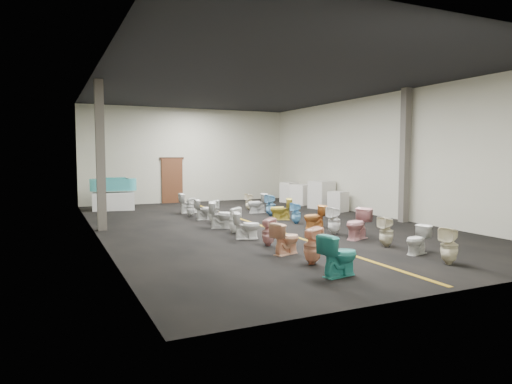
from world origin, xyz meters
TOP-DOWN VIEW (x-y plane):
  - floor at (0.00, 0.00)m, footprint 16.00×16.00m
  - ceiling at (0.00, 0.00)m, footprint 16.00×16.00m
  - wall_back at (0.00, 8.00)m, footprint 10.00×0.00m
  - wall_front at (0.00, -8.00)m, footprint 10.00×0.00m
  - wall_left at (-5.00, 0.00)m, footprint 0.00×16.00m
  - wall_right at (5.00, 0.00)m, footprint 0.00×16.00m
  - aisle_stripe at (0.00, 0.00)m, footprint 0.12×15.60m
  - back_door at (-0.80, 7.94)m, footprint 1.00×0.10m
  - door_frame at (-0.80, 7.95)m, footprint 1.15×0.08m
  - column_left at (-4.75, 1.00)m, footprint 0.25×0.25m
  - column_right at (4.75, -1.50)m, footprint 0.25×0.25m
  - display_table at (-3.73, 6.17)m, footprint 1.74×1.05m
  - bathtub at (-3.73, 6.17)m, footprint 1.86×0.76m
  - appliance_crate_a at (4.40, 1.81)m, footprint 0.80×0.80m
  - appliance_crate_b at (4.40, 3.02)m, footprint 1.01×1.01m
  - appliance_crate_c at (4.40, 4.66)m, footprint 1.02×1.02m
  - appliance_crate_d at (4.40, 5.85)m, footprint 0.83×0.83m
  - toilet_left_0 at (-1.32, -6.38)m, footprint 0.86×0.58m
  - toilet_left_1 at (-1.29, -5.37)m, footprint 0.39×0.39m
  - toilet_left_2 at (-1.31, -4.28)m, footprint 0.82×0.62m
  - toilet_left_3 at (-1.25, -3.24)m, footprint 0.40×0.40m
  - toilet_left_4 at (-1.35, -2.13)m, footprint 0.80×0.60m
  - toilet_left_5 at (-1.29, -1.12)m, footprint 0.40×0.39m
  - toilet_left_6 at (-1.31, -0.15)m, footprint 0.93×0.75m
  - toilet_left_7 at (-1.21, 0.92)m, footprint 0.47×0.47m
  - toilet_left_8 at (-1.20, 1.87)m, footprint 0.75×0.48m
  - toilet_left_9 at (-1.40, 2.95)m, footprint 0.33×0.32m
  - toilet_left_10 at (-1.17, 3.91)m, footprint 0.79×0.49m
  - toilet_right_0 at (1.31, -6.55)m, footprint 0.45×0.44m
  - toilet_right_1 at (1.42, -5.55)m, footprint 0.72×0.51m
  - toilet_right_2 at (1.36, -4.57)m, footprint 0.35×0.35m
  - toilet_right_3 at (1.35, -3.45)m, footprint 0.93×0.73m
  - toilet_right_4 at (1.22, -2.53)m, footprint 0.39×0.38m
  - toilet_right_5 at (1.28, -1.40)m, footprint 0.73×0.45m
  - toilet_right_6 at (1.24, -0.31)m, footprint 0.35×0.34m
  - toilet_right_7 at (1.20, 0.69)m, footprint 0.85×0.67m
  - toilet_right_8 at (1.33, 1.76)m, footprint 0.39×0.38m
  - toilet_right_9 at (1.25, 2.76)m, footprint 0.78×0.49m
  - toilet_right_10 at (1.33, 3.71)m, footprint 0.39×0.39m

SIDE VIEW (x-z plane):
  - floor at x=0.00m, z-range 0.00..0.00m
  - aisle_stripe at x=0.00m, z-range 0.00..0.01m
  - toilet_right_1 at x=1.42m, z-range 0.00..0.66m
  - toilet_right_6 at x=1.24m, z-range 0.00..0.69m
  - toilet_right_10 at x=1.33m, z-range 0.00..0.70m
  - toilet_left_9 at x=-1.40m, z-range 0.00..0.70m
  - toilet_left_3 at x=-1.25m, z-range 0.00..0.70m
  - toilet_right_5 at x=1.28m, z-range 0.00..0.71m
  - toilet_left_8 at x=-1.20m, z-range 0.00..0.72m
  - display_table at x=-3.73m, z-range 0.00..0.73m
  - toilet_left_4 at x=-1.35m, z-range 0.00..0.73m
  - toilet_left_2 at x=-1.31m, z-range 0.00..0.74m
  - toilet_left_5 at x=-1.29m, z-range 0.00..0.76m
  - toilet_right_2 at x=1.36m, z-range 0.00..0.76m
  - toilet_right_7 at x=1.20m, z-range 0.00..0.76m
  - toilet_right_9 at x=1.25m, z-range 0.00..0.77m
  - toilet_left_10 at x=-1.17m, z-range 0.00..0.78m
  - toilet_left_1 at x=-1.29m, z-range 0.00..0.79m
  - toilet_right_0 at x=1.31m, z-range 0.00..0.79m
  - toilet_left_7 at x=-1.21m, z-range 0.00..0.79m
  - toilet_right_4 at x=1.22m, z-range 0.00..0.80m
  - toilet_left_0 at x=-1.32m, z-range 0.00..0.80m
  - appliance_crate_a at x=4.40m, z-range 0.00..0.81m
  - toilet_right_8 at x=1.33m, z-range 0.00..0.81m
  - toilet_left_6 at x=-1.31m, z-range 0.00..0.83m
  - toilet_right_3 at x=1.35m, z-range 0.00..0.83m
  - appliance_crate_c at x=4.40m, z-range 0.00..0.92m
  - appliance_crate_d at x=4.40m, z-range 0.00..0.96m
  - appliance_crate_b at x=4.40m, z-range 0.00..1.17m
  - back_door at x=-0.80m, z-range 0.00..2.10m
  - bathtub at x=-3.73m, z-range 0.79..1.34m
  - door_frame at x=-0.80m, z-range 2.07..2.17m
  - wall_back at x=0.00m, z-range -2.75..7.25m
  - wall_front at x=0.00m, z-range -2.75..7.25m
  - wall_left at x=-5.00m, z-range -5.75..10.25m
  - wall_right at x=5.00m, z-range -5.75..10.25m
  - column_left at x=-4.75m, z-range 0.00..4.50m
  - column_right at x=4.75m, z-range 0.00..4.50m
  - ceiling at x=0.00m, z-range 4.50..4.50m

